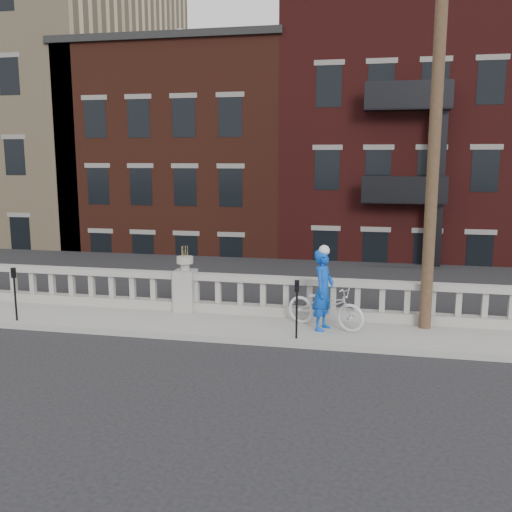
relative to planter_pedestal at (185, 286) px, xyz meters
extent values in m
plane|color=black|center=(0.00, -3.95, -0.83)|extent=(120.00, 120.00, 0.00)
cube|color=gray|center=(0.00, -0.95, -0.76)|extent=(32.00, 2.20, 0.15)
cube|color=gray|center=(0.00, 0.00, -0.56)|extent=(28.00, 0.34, 0.25)
cube|color=gray|center=(0.00, 0.00, 0.27)|extent=(28.00, 0.34, 0.16)
cube|color=gray|center=(0.00, 0.00, -0.13)|extent=(0.55, 0.55, 1.10)
cylinder|color=gray|center=(0.00, 0.00, 0.52)|extent=(0.24, 0.24, 0.20)
cylinder|color=gray|center=(0.00, 0.00, 0.70)|extent=(0.44, 0.44, 0.18)
cube|color=#605E59|center=(0.00, 0.35, -3.26)|extent=(36.00, 0.50, 5.15)
cube|color=black|center=(0.00, 22.00, -6.08)|extent=(80.00, 44.00, 0.50)
cube|color=#595651|center=(-2.00, 4.50, -3.83)|extent=(16.00, 7.00, 4.00)
cube|color=#9D8865|center=(-17.00, 17.00, 4.17)|extent=(18.00, 16.00, 20.00)
cube|color=#3F1A12|center=(-4.00, 16.00, 1.17)|extent=(10.00, 14.00, 14.00)
cube|color=black|center=(-4.00, 16.00, 8.32)|extent=(10.30, 14.30, 0.30)
cube|color=#3C1110|center=(6.00, 16.00, 1.92)|extent=(10.00, 14.00, 15.50)
cube|color=black|center=(6.00, 16.00, 9.82)|extent=(10.30, 14.30, 0.30)
cylinder|color=#422D1E|center=(6.20, -0.35, 4.32)|extent=(0.28, 0.28, 10.00)
cylinder|color=black|center=(-3.89, -1.80, -0.13)|extent=(0.05, 0.05, 1.10)
cube|color=black|center=(-3.89, -1.80, 0.55)|extent=(0.10, 0.08, 0.26)
cube|color=black|center=(-3.89, -1.85, 0.59)|extent=(0.06, 0.01, 0.08)
cylinder|color=black|center=(3.25, -1.80, -0.13)|extent=(0.05, 0.05, 1.10)
cube|color=black|center=(3.25, -1.80, 0.55)|extent=(0.10, 0.08, 0.26)
cube|color=black|center=(3.25, -1.85, 0.59)|extent=(0.06, 0.01, 0.08)
imported|color=silver|center=(3.82, -0.81, -0.15)|extent=(2.15, 1.42, 1.07)
imported|color=#0C44BB|center=(3.78, -0.98, 0.29)|extent=(0.65, 0.81, 1.94)
camera|label=1|loc=(4.88, -14.25, 3.44)|focal=40.00mm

